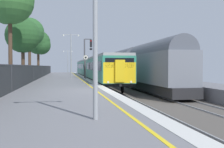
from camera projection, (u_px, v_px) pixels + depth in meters
The scene contains 13 objects.
ground at pixel (142, 99), 17.70m from camera, with size 17.40×110.00×1.21m.
commuter_train_at_platform at pixel (93, 68), 42.30m from camera, with size 2.83×41.78×3.81m.
freight_train_adjacent_track at pixel (137, 65), 31.88m from camera, with size 2.60×26.72×4.83m.
signal_gantry at pixel (87, 54), 35.83m from camera, with size 1.10×0.24×5.18m.
speed_limit_sign at pixel (86, 64), 32.75m from camera, with size 0.59×0.08×2.91m.
platform_lamp_near at pixel (95, 10), 7.76m from camera, with size 2.00×0.20×5.29m.
platform_lamp_mid at pixel (71, 52), 33.20m from camera, with size 2.00×0.20×5.49m.
platform_lamp_far at pixel (68, 60), 58.65m from camera, with size 2.00×0.20×4.96m.
platform_back_fence at pixel (11, 78), 16.24m from camera, with size 0.07×99.00×1.65m.
background_tree_left at pixel (9, 2), 22.13m from camera, with size 3.90×3.90×8.88m.
background_tree_centre at pixel (24, 36), 27.26m from camera, with size 3.46×3.46×6.36m.
background_tree_right at pixel (28, 33), 36.43m from camera, with size 3.92×3.92×8.08m.
background_tree_back at pixel (39, 43), 45.88m from camera, with size 4.12×4.05×7.64m.
Camera 1 is at (-2.37, -17.03, 1.54)m, focal length 43.63 mm.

